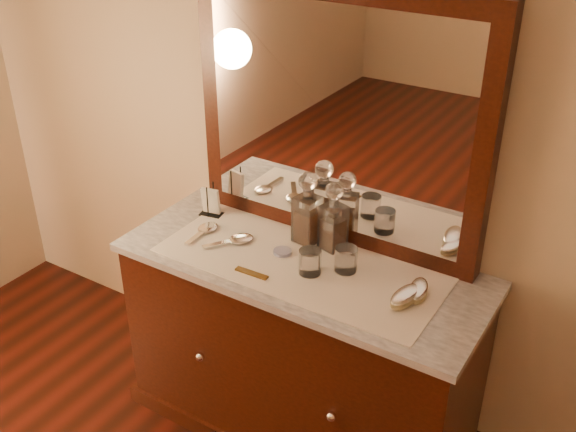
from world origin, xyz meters
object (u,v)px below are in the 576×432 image
(napkin_rack, at_px, (211,203))
(hand_mirror_outer, at_px, (206,230))
(decanter_left, at_px, (307,215))
(dresser_cabinet, at_px, (301,351))
(brush_near, at_px, (405,297))
(brush_far, at_px, (418,291))
(comb, at_px, (252,273))
(hand_mirror_inner, at_px, (237,240))
(mirror_frame, at_px, (337,119))
(pin_dish, at_px, (282,252))
(decanter_right, at_px, (333,223))

(napkin_rack, xyz_separation_m, hand_mirror_outer, (0.07, -0.13, -0.05))
(decanter_left, height_order, hand_mirror_outer, decanter_left)
(dresser_cabinet, distance_m, napkin_rack, 0.73)
(napkin_rack, height_order, brush_near, napkin_rack)
(dresser_cabinet, xyz_separation_m, hand_mirror_outer, (-0.45, -0.02, 0.45))
(brush_far, bearing_deg, hand_mirror_outer, -177.05)
(comb, xyz_separation_m, hand_mirror_inner, (-0.18, 0.16, 0.00))
(mirror_frame, xyz_separation_m, pin_dish, (-0.09, -0.24, -0.49))
(dresser_cabinet, relative_size, brush_far, 8.99)
(dresser_cabinet, relative_size, comb, 10.39)
(mirror_frame, bearing_deg, comb, -105.19)
(comb, bearing_deg, brush_near, 12.70)
(comb, xyz_separation_m, hand_mirror_outer, (-0.34, 0.16, 0.00))
(brush_near, xyz_separation_m, hand_mirror_outer, (-0.89, 0.01, -0.01))
(dresser_cabinet, bearing_deg, mirror_frame, 90.00)
(napkin_rack, distance_m, brush_far, 0.99)
(comb, height_order, brush_far, brush_far)
(decanter_left, xyz_separation_m, brush_far, (0.52, -0.11, -0.10))
(decanter_right, xyz_separation_m, brush_near, (0.39, -0.18, -0.09))
(brush_near, xyz_separation_m, brush_far, (0.02, 0.06, -0.00))
(mirror_frame, relative_size, comb, 8.91)
(dresser_cabinet, height_order, hand_mirror_inner, hand_mirror_inner)
(hand_mirror_inner, bearing_deg, comb, -40.99)
(napkin_rack, relative_size, decanter_right, 0.51)
(pin_dish, bearing_deg, napkin_rack, 166.40)
(mirror_frame, height_order, brush_near, mirror_frame)
(pin_dish, distance_m, brush_near, 0.53)
(decanter_left, bearing_deg, hand_mirror_outer, -157.98)
(comb, distance_m, brush_far, 0.61)
(dresser_cabinet, height_order, pin_dish, pin_dish)
(pin_dish, xyz_separation_m, decanter_right, (0.14, 0.14, 0.10))
(napkin_rack, xyz_separation_m, hand_mirror_inner, (0.23, -0.13, -0.05))
(decanter_left, xyz_separation_m, hand_mirror_inner, (-0.23, -0.16, -0.11))
(mirror_frame, distance_m, hand_mirror_outer, 0.71)
(mirror_frame, distance_m, decanter_right, 0.40)
(comb, distance_m, hand_mirror_inner, 0.24)
(brush_far, bearing_deg, brush_near, -111.43)
(pin_dish, relative_size, decanter_left, 0.24)
(decanter_left, relative_size, hand_mirror_inner, 1.48)
(napkin_rack, relative_size, brush_near, 0.85)
(pin_dish, relative_size, brush_near, 0.42)
(comb, xyz_separation_m, brush_near, (0.55, 0.14, 0.02))
(hand_mirror_outer, bearing_deg, decanter_right, 18.65)
(decanter_left, distance_m, brush_far, 0.54)
(hand_mirror_outer, relative_size, hand_mirror_inner, 0.97)
(mirror_frame, height_order, decanter_right, mirror_frame)
(decanter_left, relative_size, brush_near, 1.79)
(dresser_cabinet, relative_size, decanter_right, 4.92)
(hand_mirror_outer, bearing_deg, brush_far, 2.95)
(napkin_rack, height_order, brush_far, napkin_rack)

